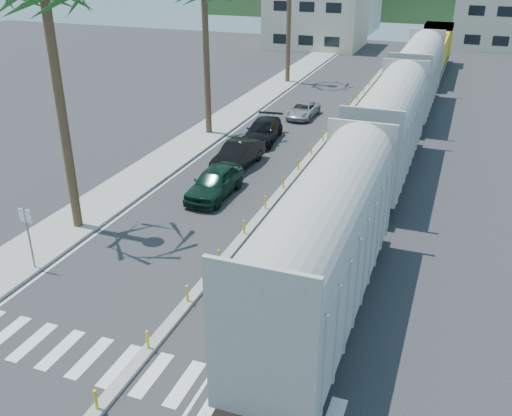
{
  "coord_description": "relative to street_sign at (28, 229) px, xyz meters",
  "views": [
    {
      "loc": [
        8.95,
        -14.4,
        12.82
      ],
      "look_at": [
        0.89,
        7.21,
        2.0
      ],
      "focal_mm": 40.0,
      "sensor_mm": 36.0,
      "label": 1
    }
  ],
  "objects": [
    {
      "name": "car_lead",
      "position": [
        4.03,
        9.89,
        -1.15
      ],
      "size": [
        2.02,
        4.85,
        1.64
      ],
      "primitive_type": "imported",
      "rotation": [
        0.0,
        0.0,
        -0.01
      ],
      "color": "black",
      "rests_on": "ground"
    },
    {
      "name": "car_second",
      "position": [
        3.52,
        14.53,
        -1.18
      ],
      "size": [
        2.32,
        5.02,
        1.58
      ],
      "primitive_type": "imported",
      "rotation": [
        0.0,
        0.0,
        -0.07
      ],
      "color": "black",
      "rests_on": "ground"
    },
    {
      "name": "street_sign",
      "position": [
        0.0,
        0.0,
        0.0
      ],
      "size": [
        0.6,
        0.08,
        3.0
      ],
      "color": "slate",
      "rests_on": "ground"
    },
    {
      "name": "car_third",
      "position": [
        3.24,
        19.83,
        -1.23
      ],
      "size": [
        3.05,
        5.52,
        1.49
      ],
      "primitive_type": "imported",
      "rotation": [
        0.0,
        0.0,
        0.09
      ],
      "color": "black",
      "rests_on": "ground"
    },
    {
      "name": "freight_train",
      "position": [
        12.3,
        21.62,
        0.93
      ],
      "size": [
        3.0,
        60.94,
        5.85
      ],
      "color": "#A5A397",
      "rests_on": "ground"
    },
    {
      "name": "rails",
      "position": [
        12.3,
        26.0,
        -1.94
      ],
      "size": [
        1.56,
        100.0,
        0.06
      ],
      "color": "black",
      "rests_on": "ground"
    },
    {
      "name": "ground",
      "position": [
        7.3,
        -2.0,
        -1.97
      ],
      "size": [
        140.0,
        140.0,
        0.0
      ],
      "primitive_type": "plane",
      "color": "#28282B",
      "rests_on": "ground"
    },
    {
      "name": "crosswalk",
      "position": [
        7.3,
        -4.0,
        -1.97
      ],
      "size": [
        14.0,
        2.2,
        0.01
      ],
      "primitive_type": "cube",
      "color": "silver",
      "rests_on": "ground"
    },
    {
      "name": "buildings",
      "position": [
        0.89,
        69.66,
        2.39
      ],
      "size": [
        38.0,
        27.0,
        10.0
      ],
      "color": "beige",
      "rests_on": "ground"
    },
    {
      "name": "sidewalk",
      "position": [
        -1.2,
        23.0,
        -1.9
      ],
      "size": [
        3.0,
        90.0,
        0.15
      ],
      "primitive_type": "cube",
      "color": "gray",
      "rests_on": "ground"
    },
    {
      "name": "lane_markings",
      "position": [
        5.15,
        23.0,
        -1.97
      ],
      "size": [
        9.42,
        90.0,
        0.01
      ],
      "color": "silver",
      "rests_on": "ground"
    },
    {
      "name": "median",
      "position": [
        7.3,
        17.96,
        -1.88
      ],
      "size": [
        0.45,
        60.0,
        0.85
      ],
      "color": "gray",
      "rests_on": "ground"
    },
    {
      "name": "cyclist",
      "position": [
        9.7,
        -0.38,
        -1.28
      ],
      "size": [
        1.43,
        2.09,
        2.21
      ],
      "rotation": [
        0.0,
        0.0,
        1.35
      ],
      "color": "#9EA0A5",
      "rests_on": "ground"
    },
    {
      "name": "car_rear",
      "position": [
        4.2,
        26.61,
        -1.39
      ],
      "size": [
        2.18,
        4.31,
        1.17
      ],
      "primitive_type": "imported",
      "rotation": [
        0.0,
        0.0,
        -0.03
      ],
      "color": "#A8AAAD",
      "rests_on": "ground"
    }
  ]
}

